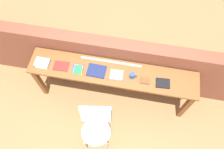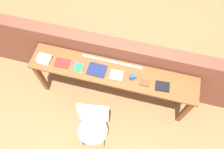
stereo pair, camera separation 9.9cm
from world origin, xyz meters
name	(u,v)px [view 1 (the left image)]	position (x,y,z in m)	size (l,w,h in m)	color
ground_plane	(109,111)	(0.00, 0.00, 0.00)	(40.00, 40.00, 0.00)	#9E7547
brick_wall_back	(116,63)	(0.00, 0.64, 0.57)	(6.00, 0.20, 1.14)	brown
sideboard	(113,76)	(0.00, 0.30, 0.74)	(2.50, 0.44, 0.88)	brown
chair_white_moulded	(96,126)	(-0.11, -0.43, 0.53)	(0.50, 0.51, 0.89)	silver
book_stack_leftmost	(42,63)	(-1.05, 0.25, 0.90)	(0.22, 0.17, 0.05)	white
magazine_cycling	(61,66)	(-0.76, 0.26, 0.89)	(0.22, 0.16, 0.01)	red
pamphlet_pile_colourful	(78,69)	(-0.50, 0.26, 0.89)	(0.18, 0.18, 0.01)	#3399D8
book_open_centre	(96,71)	(-0.23, 0.27, 0.89)	(0.27, 0.21, 0.02)	navy
book_grey_hardcover	(117,75)	(0.06, 0.26, 0.89)	(0.19, 0.16, 0.03)	#9E9EA3
mug	(132,76)	(0.29, 0.27, 0.92)	(0.11, 0.08, 0.09)	#2D4C8C
leather_journal_brown	(145,81)	(0.48, 0.24, 0.89)	(0.13, 0.10, 0.02)	brown
book_repair_rightmost	(163,83)	(0.73, 0.24, 0.89)	(0.20, 0.15, 0.03)	black
ruler_metal_back_edge	(111,62)	(-0.06, 0.47, 0.88)	(0.92, 0.03, 0.00)	silver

